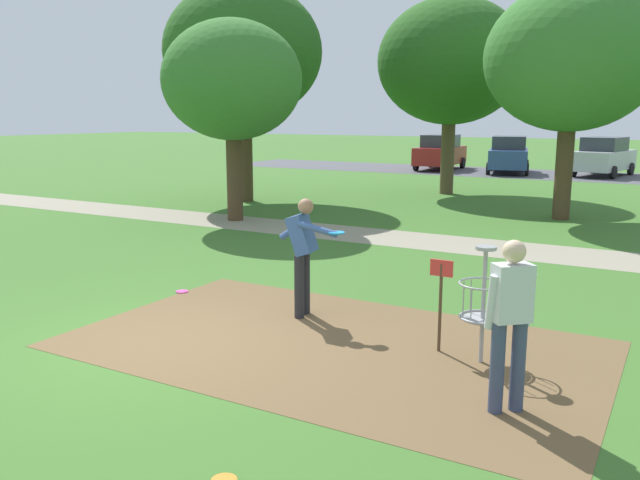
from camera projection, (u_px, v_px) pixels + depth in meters
name	position (u px, v px, depth m)	size (l,w,h in m)	color
ground_plane	(150.00, 342.00, 8.28)	(160.00, 160.00, 0.00)	#3D6B28
dirt_tee_pad	(331.00, 344.00, 8.21)	(6.59, 3.94, 0.01)	brown
disc_golf_basket	(479.00, 299.00, 7.52)	(0.98, 0.58, 1.39)	#9E9EA3
player_foreground_watching	(510.00, 316.00, 6.18)	(0.46, 0.45, 1.71)	#384260
player_throwing	(303.00, 249.00, 9.20)	(1.15, 0.42, 1.71)	#232328
frisbee_by_tee	(182.00, 292.00, 10.63)	(0.20, 0.20, 0.02)	#E53D99
tree_near_right	(572.00, 58.00, 17.30)	(4.61, 4.61, 6.33)	#4C3823
tree_mid_left	(451.00, 62.00, 23.17)	(5.25, 5.25, 6.98)	brown
tree_mid_center	(243.00, 52.00, 21.06)	(5.15, 5.15, 7.07)	#4C3823
tree_mid_right	(232.00, 81.00, 17.26)	(3.74, 3.74, 5.37)	#4C3823
parking_lot_strip	(554.00, 175.00, 31.62)	(36.00, 6.00, 0.01)	#4C4C51
parked_car_leftmost	(440.00, 152.00, 34.59)	(2.16, 4.30, 1.84)	maroon
parked_car_center_left	(509.00, 155.00, 32.47)	(2.67, 4.49, 1.84)	#2D4784
parked_car_center_right	(604.00, 157.00, 30.94)	(2.60, 4.48, 1.84)	#B2B7BC
gravel_path	(401.00, 239.00, 15.26)	(40.00, 1.94, 0.00)	gray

